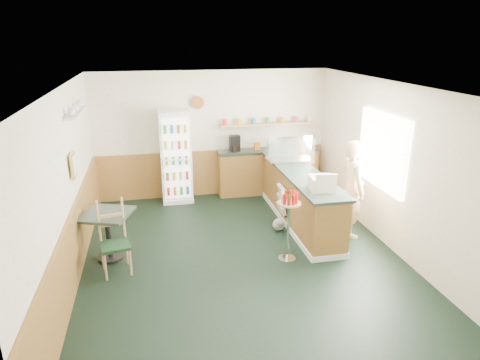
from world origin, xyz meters
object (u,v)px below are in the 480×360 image
object	(u,v)px
shopkeeper	(352,189)
condiment_stand	(289,214)
cash_register	(322,183)
cafe_table	(107,227)
cafe_chair	(114,234)
display_case	(290,149)
drinks_fridge	(176,157)

from	to	relation	value
shopkeeper	condiment_stand	bearing A→B (deg)	114.99
cash_register	shopkeeper	xyz separation A→B (m)	(0.70, 0.30, -0.26)
cafe_table	cafe_chair	world-z (taller)	cafe_chair
cash_register	cafe_table	bearing A→B (deg)	-176.23
cash_register	cafe_table	world-z (taller)	cash_register
cash_register	shopkeeper	size ratio (longest dim) A/B	0.23
display_case	shopkeeper	distance (m)	1.56
shopkeeper	cafe_chair	size ratio (longest dim) A/B	1.55
cash_register	cafe_chair	world-z (taller)	cash_register
display_case	condiment_stand	size ratio (longest dim) A/B	0.78
condiment_stand	cafe_table	distance (m)	2.82
shopkeeper	cafe_chair	bearing A→B (deg)	95.57
display_case	cafe_chair	distance (m)	3.76
condiment_stand	drinks_fridge	bearing A→B (deg)	117.25
display_case	cash_register	bearing A→B (deg)	-90.00
condiment_stand	cash_register	bearing A→B (deg)	26.57
cafe_table	cafe_chair	bearing A→B (deg)	-70.06
shopkeeper	cafe_table	bearing A→B (deg)	90.38
display_case	cafe_chair	world-z (taller)	display_case
display_case	cafe_chair	size ratio (longest dim) A/B	0.79
drinks_fridge	condiment_stand	distance (m)	3.31
drinks_fridge	cafe_chair	xyz separation A→B (m)	(-1.11, -2.70, -0.39)
drinks_fridge	cafe_table	size ratio (longest dim) A/B	2.13
cafe_chair	display_case	bearing A→B (deg)	16.66
display_case	cash_register	world-z (taller)	display_case
cash_register	display_case	bearing A→B (deg)	98.45
cash_register	cafe_chair	xyz separation A→B (m)	(-3.27, -0.08, -0.54)
drinks_fridge	cafe_table	world-z (taller)	drinks_fridge
cafe_table	cafe_chair	xyz separation A→B (m)	(0.13, -0.36, 0.03)
drinks_fridge	condiment_stand	size ratio (longest dim) A/B	1.72
cafe_chair	condiment_stand	bearing A→B (deg)	-16.46
cash_register	shopkeeper	bearing A→B (deg)	31.89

